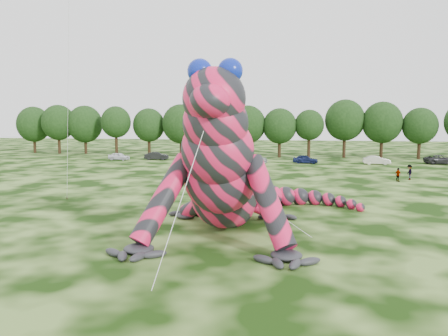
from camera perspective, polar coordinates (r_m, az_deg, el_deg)
ground at (r=24.15m, az=11.62°, el=-10.86°), size 240.00×240.00×0.00m
inflatable_gecko at (r=28.64m, az=0.45°, el=2.57°), size 17.95×21.14×10.36m
tree_0 at (r=98.23m, az=-23.57°, el=4.60°), size 6.91×6.22×9.51m
tree_1 at (r=93.96m, az=-20.79°, el=4.75°), size 6.74×6.07×9.81m
tree_2 at (r=92.01m, az=-17.68°, el=4.78°), size 7.04×6.34×9.64m
tree_3 at (r=87.36m, az=-13.92°, el=4.76°), size 5.81×5.23×9.44m
tree_4 at (r=86.68m, az=-9.78°, el=4.71°), size 6.22×5.60×9.06m
tree_5 at (r=84.47m, az=-5.65°, el=4.98°), size 7.16×6.44×9.80m
tree_6 at (r=81.47m, az=-2.18°, el=4.84°), size 6.52×5.86×9.49m
tree_7 at (r=80.40m, az=3.08°, el=4.81°), size 6.68×6.01×9.48m
tree_8 at (r=80.14m, az=7.27°, el=4.57°), size 6.14×5.53×8.94m
tree_9 at (r=80.46m, az=11.05°, el=4.42°), size 5.27×4.74×8.68m
tree_10 at (r=82.06m, az=15.48°, el=4.98°), size 7.09×6.38×10.50m
tree_11 at (r=82.59m, az=19.93°, el=4.68°), size 7.01×6.31×10.07m
tree_12 at (r=83.50m, az=24.19°, el=4.14°), size 5.99×5.39×8.97m
car_0 at (r=76.94m, az=-13.56°, el=1.50°), size 3.93×2.04×1.28m
car_1 at (r=75.94m, az=-8.80°, el=1.57°), size 4.21×1.85×1.34m
car_2 at (r=71.11m, az=-1.61°, el=1.27°), size 4.55×2.13×1.26m
car_3 at (r=70.24m, az=3.60°, el=1.29°), size 5.25×2.41×1.49m
car_4 at (r=70.31m, az=10.58°, el=1.14°), size 3.98×1.66×1.35m
car_5 at (r=71.45m, az=19.31°, el=0.96°), size 4.09×1.50×1.34m
car_6 at (r=75.97m, az=26.54°, el=0.98°), size 5.39×3.09×1.42m
spectator_0 at (r=47.59m, az=3.47°, el=-1.15°), size 0.70×0.65×1.61m
spectator_1 at (r=50.54m, az=0.40°, el=-0.69°), size 0.94×0.85×1.59m
spectator_3 at (r=53.07m, az=21.79°, el=-0.83°), size 0.79×0.99×1.57m
spectator_2 at (r=55.22m, az=23.05°, el=-0.51°), size 0.76×1.20×1.76m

